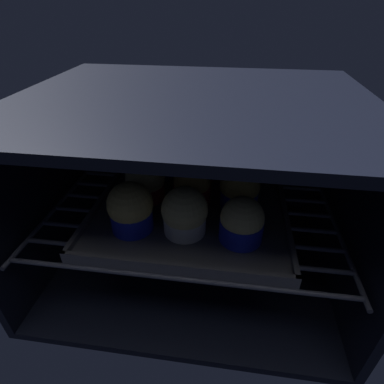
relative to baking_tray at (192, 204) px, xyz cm
name	(u,v)px	position (x,y,z in cm)	size (l,w,h in cm)	color
oven_cavity	(195,180)	(0.00, 5.23, 2.32)	(59.00, 47.00, 37.00)	black
oven_rack	(193,205)	(0.00, 0.98, -1.08)	(54.80, 42.00, 0.80)	#444756
baking_tray	(192,204)	(0.00, 0.00, 0.00)	(35.89, 35.89, 2.20)	#4C4C51
muffin_row0_col0	(131,208)	(-9.06, -9.25, 4.64)	(7.70, 7.70, 8.83)	#1928B7
muffin_row0_col1	(184,213)	(-0.17, -8.80, 4.26)	(7.78, 7.78, 8.38)	silver
muffin_row0_col2	(242,222)	(9.42, -9.41, 3.93)	(7.17, 7.17, 7.79)	#1928B7
muffin_row1_col0	(146,181)	(-9.13, 0.21, 4.28)	(7.67, 7.67, 8.36)	red
muffin_row1_col1	(193,185)	(0.12, 0.13, 4.23)	(7.17, 7.17, 8.14)	red
muffin_row1_col2	(240,188)	(8.99, 0.18, 4.25)	(7.51, 7.51, 8.69)	#1928B7
muffin_row2_col0	(157,158)	(-9.07, 9.31, 4.67)	(7.88, 7.88, 9.23)	#1928B7
muffin_row2_col1	(198,161)	(-0.02, 8.95, 4.73)	(7.57, 7.57, 8.93)	red
muffin_row2_col2	(239,165)	(8.78, 9.12, 4.49)	(7.62, 7.62, 8.90)	red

